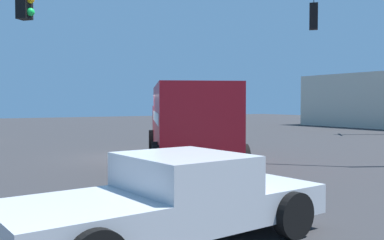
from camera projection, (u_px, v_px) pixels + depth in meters
name	position (u px, v px, depth m)	size (l,w,h in m)	color
ground_plane	(134.00, 157.00, 17.66)	(100.00, 100.00, 0.00)	#2B2B2D
delivery_truck	(189.00, 123.00, 15.88)	(8.57, 5.85, 2.81)	#AD141E
pickup_silver	(174.00, 196.00, 6.90)	(2.61, 5.35, 1.38)	#B7BABF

